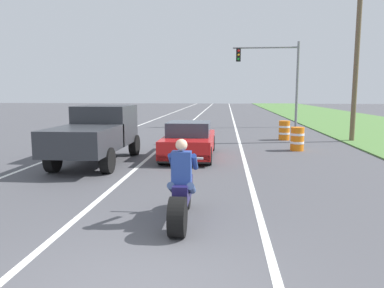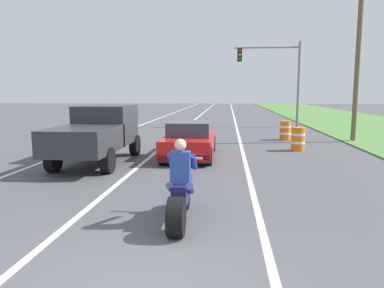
{
  "view_description": "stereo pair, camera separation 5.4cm",
  "coord_description": "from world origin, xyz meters",
  "views": [
    {
      "loc": [
        1.1,
        -4.13,
        2.46
      ],
      "look_at": [
        0.15,
        6.26,
        1.0
      ],
      "focal_mm": 34.47,
      "sensor_mm": 36.0,
      "label": 1
    },
    {
      "loc": [
        1.15,
        -4.12,
        2.46
      ],
      "look_at": [
        0.15,
        6.26,
        1.0
      ],
      "focal_mm": 34.47,
      "sensor_mm": 36.0,
      "label": 2
    }
  ],
  "objects": [
    {
      "name": "pickup_truck_left_lane_dark_grey",
      "position": [
        -3.35,
        8.28,
        1.11
      ],
      "size": [
        2.02,
        4.8,
        1.98
      ],
      "color": "#2D3035",
      "rests_on": "ground"
    },
    {
      "name": "lane_stripe_centre_dashed",
      "position": [
        -1.8,
        20.0,
        0.0
      ],
      "size": [
        0.14,
        120.0,
        0.01
      ],
      "primitive_type": "cube",
      "color": "white",
      "rests_on": "ground"
    },
    {
      "name": "traffic_light_mast_near",
      "position": [
        4.69,
        22.83,
        4.0
      ],
      "size": [
        4.66,
        0.34,
        6.0
      ],
      "color": "gray",
      "rests_on": "ground"
    },
    {
      "name": "motorcycle_with_rider",
      "position": [
        0.3,
        2.5,
        0.59
      ],
      "size": [
        0.7,
        2.21,
        1.62
      ],
      "color": "black",
      "rests_on": "ground"
    },
    {
      "name": "lane_stripe_right_solid",
      "position": [
        1.8,
        20.0,
        0.0
      ],
      "size": [
        0.14,
        120.0,
        0.01
      ],
      "primitive_type": "cube",
      "color": "white",
      "rests_on": "ground"
    },
    {
      "name": "construction_barrel_mid",
      "position": [
        4.16,
        15.36,
        0.5
      ],
      "size": [
        0.58,
        0.58,
        1.0
      ],
      "color": "orange",
      "rests_on": "ground"
    },
    {
      "name": "lane_stripe_left_solid",
      "position": [
        -5.4,
        20.0,
        0.0
      ],
      "size": [
        0.14,
        120.0,
        0.01
      ],
      "primitive_type": "cube",
      "color": "white",
      "rests_on": "ground"
    },
    {
      "name": "construction_barrel_nearest",
      "position": [
        4.15,
        11.78,
        0.5
      ],
      "size": [
        0.58,
        0.58,
        1.0
      ],
      "color": "orange",
      "rests_on": "ground"
    },
    {
      "name": "utility_pole_roadside",
      "position": [
        7.48,
        15.04,
        4.48
      ],
      "size": [
        0.24,
        0.24,
        8.96
      ],
      "primitive_type": "cylinder",
      "color": "brown",
      "rests_on": "ground"
    },
    {
      "name": "sports_car_red",
      "position": [
        -0.28,
        9.77,
        0.63
      ],
      "size": [
        1.84,
        4.3,
        1.37
      ],
      "color": "red",
      "rests_on": "ground"
    }
  ]
}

